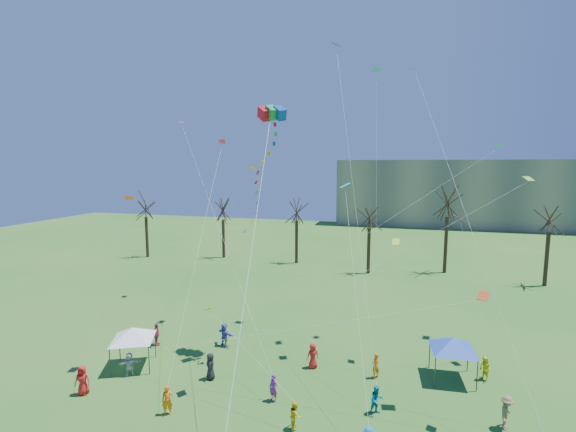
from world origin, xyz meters
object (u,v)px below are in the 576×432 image
(canopy_tent_white, at_px, (133,333))
(big_box_kite, at_px, (265,180))
(canopy_tent_blue, at_px, (453,344))
(distant_building, at_px, (472,193))

(canopy_tent_white, bearing_deg, big_box_kite, 24.96)
(big_box_kite, relative_size, canopy_tent_blue, 5.40)
(distant_building, bearing_deg, big_box_kite, -108.98)
(distant_building, height_order, canopy_tent_white, distant_building)
(big_box_kite, relative_size, canopy_tent_white, 5.91)
(big_box_kite, xyz_separation_m, canopy_tent_white, (-8.36, -3.89, -10.47))
(big_box_kite, height_order, canopy_tent_white, big_box_kite)
(big_box_kite, height_order, canopy_tent_blue, big_box_kite)
(canopy_tent_white, bearing_deg, canopy_tent_blue, 11.27)
(distant_building, xyz_separation_m, canopy_tent_white, (-33.41, -76.74, -5.08))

